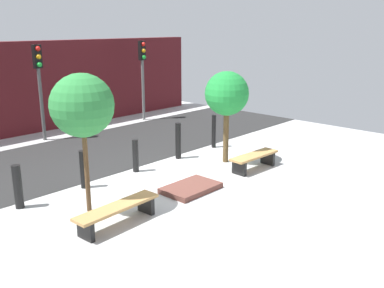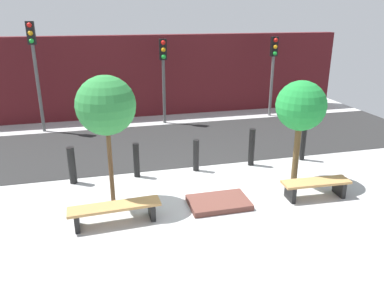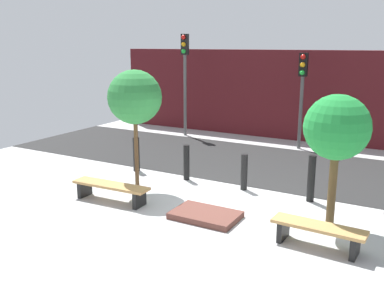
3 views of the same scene
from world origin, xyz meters
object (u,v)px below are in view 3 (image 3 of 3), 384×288
object	(u,v)px
traffic_light_west	(185,67)
bench_left	(111,189)
bollard_left	(186,163)
bench_right	(318,231)
tree_behind_right_bench	(337,129)
bollard_far_left	(136,154)
traffic_light_mid_west	(302,83)
bollard_center	(244,172)
tree_behind_left_bench	(135,98)
bollard_right	(311,179)
planter_bed	(206,215)

from	to	relation	value
traffic_light_west	bench_left	bearing A→B (deg)	-72.86
bollard_left	bench_right	bearing A→B (deg)	-29.43
tree_behind_right_bench	bench_left	bearing A→B (deg)	-167.89
bench_right	bollard_left	distance (m)	4.62
bollard_far_left	traffic_light_mid_west	xyz separation A→B (m)	(3.32, 4.95, 1.78)
bench_right	bollard_center	world-z (taller)	bollard_center
tree_behind_left_bench	traffic_light_west	xyz separation A→B (m)	(-2.23, 6.21, 0.40)
bench_left	bench_right	xyz separation A→B (m)	(4.73, 0.00, 0.00)
bench_right	bollard_right	size ratio (longest dim) A/B	1.52
bench_right	bollard_left	size ratio (longest dim) A/B	1.75
bollard_far_left	bollard_left	distance (m)	1.66
bollard_far_left	bollard_left	world-z (taller)	bollard_far_left
bollard_right	traffic_light_west	size ratio (longest dim) A/B	0.28
bench_right	bollard_center	xyz separation A→B (m)	(-2.37, 2.27, 0.14)
bollard_center	bollard_right	xyz separation A→B (m)	(1.66, 0.00, 0.09)
bench_left	bollard_left	bearing A→B (deg)	69.95
traffic_light_mid_west	bollard_right	bearing A→B (deg)	-71.47
tree_behind_left_bench	traffic_light_west	distance (m)	6.61
bollard_right	bollard_left	bearing A→B (deg)	180.00
tree_behind_right_bench	bench_right	bearing A→B (deg)	-90.00
traffic_light_west	bollard_far_left	bearing A→B (deg)	-75.57
bench_right	bollard_far_left	bearing A→B (deg)	160.99
bollard_left	traffic_light_mid_west	size ratio (longest dim) A/B	0.29
bollard_far_left	traffic_light_mid_west	distance (m)	6.22
traffic_light_mid_west	tree_behind_right_bench	bearing A→B (deg)	-69.13
bench_right	traffic_light_mid_west	bearing A→B (deg)	110.90
bollard_far_left	traffic_light_west	xyz separation A→B (m)	(-1.27, 4.95, 2.21)
bollard_left	traffic_light_mid_west	world-z (taller)	traffic_light_mid_west
bench_right	bench_left	bearing A→B (deg)	-177.24
tree_behind_right_bench	bollard_far_left	world-z (taller)	tree_behind_right_bench
tree_behind_right_bench	bollard_center	distance (m)	3.09
bollard_right	traffic_light_west	bearing A→B (deg)	141.62
bench_left	traffic_light_west	xyz separation A→B (m)	(-2.23, 7.22, 2.39)
bench_left	bollard_far_left	bearing A→B (deg)	110.00
tree_behind_left_bench	bollard_left	world-z (taller)	tree_behind_left_bench
traffic_light_west	tree_behind_right_bench	bearing A→B (deg)	-41.74
planter_bed	tree_behind_left_bench	distance (m)	3.36
bench_left	bollard_center	distance (m)	3.28
bench_right	tree_behind_right_bench	xyz separation A→B (m)	(0.00, 1.01, 1.69)
bench_right	bollard_left	world-z (taller)	bollard_left
traffic_light_west	traffic_light_mid_west	xyz separation A→B (m)	(4.59, -0.00, -0.43)
tree_behind_left_bench	bollard_far_left	distance (m)	2.40
bollard_left	bench_left	bearing A→B (deg)	-107.28
traffic_light_west	traffic_light_mid_west	world-z (taller)	traffic_light_west
bollard_far_left	planter_bed	bearing A→B (deg)	-31.97
tree_behind_left_bench	planter_bed	bearing A→B (deg)	-19.00
tree_behind_right_bench	traffic_light_mid_west	distance (m)	6.65
bollard_center	bench_left	bearing A→B (deg)	-136.17
tree_behind_left_bench	bench_left	bearing A→B (deg)	-90.00
bollard_right	traffic_light_west	world-z (taller)	traffic_light_west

